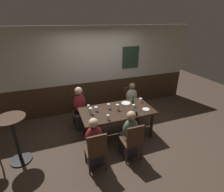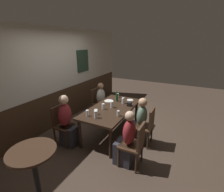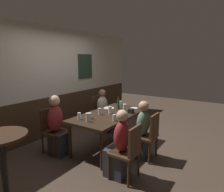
{
  "view_description": "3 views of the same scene",
  "coord_description": "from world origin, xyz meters",
  "px_view_note": "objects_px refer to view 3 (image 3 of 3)",
  "views": [
    {
      "loc": [
        -1.38,
        -3.35,
        2.74
      ],
      "look_at": [
        -0.09,
        0.11,
        1.08
      ],
      "focal_mm": 27.37,
      "sensor_mm": 36.0,
      "label": 1
    },
    {
      "loc": [
        -3.24,
        -1.65,
        2.27
      ],
      "look_at": [
        -0.15,
        -0.09,
        1.09
      ],
      "focal_mm": 26.47,
      "sensor_mm": 36.0,
      "label": 2
    },
    {
      "loc": [
        -3.22,
        -2.19,
        1.85
      ],
      "look_at": [
        0.19,
        0.07,
        1.07
      ],
      "focal_mm": 31.54,
      "sensor_mm": 36.0,
      "label": 3
    }
  ],
  "objects_px": {
    "chair_mid_near": "(149,134)",
    "beer_bottle_green": "(118,104)",
    "person_right_far": "(104,114)",
    "tumbler_water": "(79,117)",
    "beer_glass_tall": "(88,118)",
    "person_left_far": "(57,129)",
    "pint_glass_amber": "(110,111)",
    "chair_right_far": "(99,111)",
    "highball_clear": "(100,112)",
    "beer_glass_half": "(114,118)",
    "side_bar_table": "(4,171)",
    "pint_glass_pale": "(125,108)",
    "plate_white_large": "(109,108)",
    "tumbler_short": "(89,116)",
    "pint_glass_stout": "(120,103)",
    "person_mid_near": "(141,134)",
    "plate_white_small": "(134,108)",
    "dining_table": "(110,117)",
    "chair_left_far": "(52,128)",
    "chair_left_near": "(129,150)",
    "person_left_near": "(119,149)",
    "condiment_caddy": "(131,111)"
  },
  "relations": [
    {
      "from": "person_right_far",
      "to": "tumbler_water",
      "type": "bearing_deg",
      "value": -162.1
    },
    {
      "from": "chair_left_near",
      "to": "chair_mid_near",
      "type": "bearing_deg",
      "value": 0.0
    },
    {
      "from": "beer_glass_tall",
      "to": "person_left_far",
      "type": "bearing_deg",
      "value": 101.4
    },
    {
      "from": "highball_clear",
      "to": "beer_bottle_green",
      "type": "bearing_deg",
      "value": -5.01
    },
    {
      "from": "pint_glass_amber",
      "to": "pint_glass_stout",
      "type": "relative_size",
      "value": 1.44
    },
    {
      "from": "person_right_far",
      "to": "beer_bottle_green",
      "type": "relative_size",
      "value": 4.02
    },
    {
      "from": "beer_bottle_green",
      "to": "beer_glass_half",
      "type": "bearing_deg",
      "value": -152.96
    },
    {
      "from": "tumbler_short",
      "to": "pint_glass_stout",
      "type": "bearing_deg",
      "value": 3.16
    },
    {
      "from": "chair_mid_near",
      "to": "beer_bottle_green",
      "type": "distance_m",
      "value": 1.11
    },
    {
      "from": "chair_right_far",
      "to": "beer_bottle_green",
      "type": "relative_size",
      "value": 3.27
    },
    {
      "from": "plate_white_large",
      "to": "beer_glass_tall",
      "type": "bearing_deg",
      "value": -167.48
    },
    {
      "from": "person_right_far",
      "to": "chair_left_near",
      "type": "bearing_deg",
      "value": -134.49
    },
    {
      "from": "chair_right_far",
      "to": "plate_white_small",
      "type": "bearing_deg",
      "value": -95.2
    },
    {
      "from": "side_bar_table",
      "to": "person_mid_near",
      "type": "bearing_deg",
      "value": -15.52
    },
    {
      "from": "chair_right_far",
      "to": "person_mid_near",
      "type": "bearing_deg",
      "value": -116.15
    },
    {
      "from": "pint_glass_amber",
      "to": "person_left_far",
      "type": "bearing_deg",
      "value": 137.62
    },
    {
      "from": "pint_glass_pale",
      "to": "side_bar_table",
      "type": "distance_m",
      "value": 2.6
    },
    {
      "from": "chair_right_far",
      "to": "pint_glass_pale",
      "type": "relative_size",
      "value": 5.82
    },
    {
      "from": "chair_left_far",
      "to": "pint_glass_pale",
      "type": "bearing_deg",
      "value": -41.62
    },
    {
      "from": "person_right_far",
      "to": "person_left_near",
      "type": "bearing_deg",
      "value": -137.65
    },
    {
      "from": "condiment_caddy",
      "to": "side_bar_table",
      "type": "distance_m",
      "value": 2.54
    },
    {
      "from": "chair_left_near",
      "to": "person_right_far",
      "type": "height_order",
      "value": "person_right_far"
    },
    {
      "from": "chair_left_far",
      "to": "person_mid_near",
      "type": "distance_m",
      "value": 1.75
    },
    {
      "from": "person_left_far",
      "to": "pint_glass_amber",
      "type": "distance_m",
      "value": 1.1
    },
    {
      "from": "chair_left_near",
      "to": "pint_glass_stout",
      "type": "height_order",
      "value": "chair_left_near"
    },
    {
      "from": "person_left_near",
      "to": "person_right_far",
      "type": "xyz_separation_m",
      "value": [
        1.54,
        1.41,
        -0.01
      ]
    },
    {
      "from": "pint_glass_pale",
      "to": "plate_white_small",
      "type": "height_order",
      "value": "pint_glass_pale"
    },
    {
      "from": "chair_left_near",
      "to": "person_left_near",
      "type": "relative_size",
      "value": 0.8
    },
    {
      "from": "chair_mid_near",
      "to": "chair_right_far",
      "type": "height_order",
      "value": "same"
    },
    {
      "from": "person_mid_near",
      "to": "plate_white_small",
      "type": "height_order",
      "value": "person_mid_near"
    },
    {
      "from": "chair_mid_near",
      "to": "beer_glass_half",
      "type": "bearing_deg",
      "value": 122.93
    },
    {
      "from": "beer_glass_half",
      "to": "beer_glass_tall",
      "type": "height_order",
      "value": "beer_glass_tall"
    },
    {
      "from": "chair_mid_near",
      "to": "highball_clear",
      "type": "xyz_separation_m",
      "value": [
        -0.16,
        1.0,
        0.3
      ]
    },
    {
      "from": "pint_glass_stout",
      "to": "pint_glass_amber",
      "type": "bearing_deg",
      "value": -164.74
    },
    {
      "from": "dining_table",
      "to": "beer_bottle_green",
      "type": "bearing_deg",
      "value": 9.59
    },
    {
      "from": "person_mid_near",
      "to": "pint_glass_amber",
      "type": "relative_size",
      "value": 7.23
    },
    {
      "from": "chair_mid_near",
      "to": "beer_glass_half",
      "type": "xyz_separation_m",
      "value": [
        -0.35,
        0.53,
        0.29
      ]
    },
    {
      "from": "tumbler_water",
      "to": "dining_table",
      "type": "bearing_deg",
      "value": -21.24
    },
    {
      "from": "highball_clear",
      "to": "beer_bottle_green",
      "type": "height_order",
      "value": "beer_bottle_green"
    },
    {
      "from": "person_right_far",
      "to": "tumbler_short",
      "type": "distance_m",
      "value": 1.42
    },
    {
      "from": "chair_right_far",
      "to": "plate_white_large",
      "type": "distance_m",
      "value": 0.78
    },
    {
      "from": "chair_mid_near",
      "to": "pint_glass_amber",
      "type": "bearing_deg",
      "value": 89.35
    },
    {
      "from": "beer_bottle_green",
      "to": "side_bar_table",
      "type": "bearing_deg",
      "value": -176.5
    },
    {
      "from": "chair_right_far",
      "to": "beer_bottle_green",
      "type": "bearing_deg",
      "value": -111.38
    },
    {
      "from": "pint_glass_stout",
      "to": "condiment_caddy",
      "type": "bearing_deg",
      "value": -130.5
    },
    {
      "from": "chair_right_far",
      "to": "person_right_far",
      "type": "distance_m",
      "value": 0.17
    },
    {
      "from": "plate_white_large",
      "to": "condiment_caddy",
      "type": "xyz_separation_m",
      "value": [
        -0.06,
        -0.6,
        0.04
      ]
    },
    {
      "from": "chair_right_far",
      "to": "pint_glass_amber",
      "type": "xyz_separation_m",
      "value": [
        -0.76,
        -0.87,
        0.31
      ]
    },
    {
      "from": "chair_left_near",
      "to": "side_bar_table",
      "type": "bearing_deg",
      "value": 151.7
    },
    {
      "from": "highball_clear",
      "to": "person_right_far",
      "type": "bearing_deg",
      "value": 31.32
    }
  ]
}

